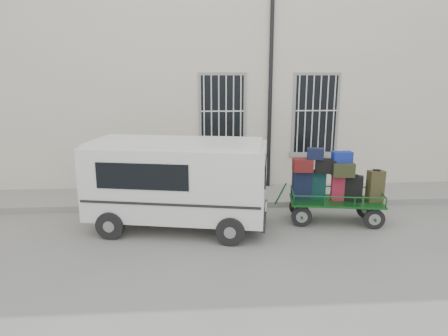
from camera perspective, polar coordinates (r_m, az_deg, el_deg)
ground at (r=9.11m, az=3.53°, el=-8.55°), size 80.00×80.00×0.00m
building at (r=13.93m, az=0.76°, el=11.69°), size 24.00×5.15×6.00m
sidewalk at (r=11.15m, az=2.09°, el=-4.00°), size 24.00×1.70×0.15m
luggage_cart at (r=9.52m, az=15.25°, el=-2.47°), size 2.49×1.26×1.76m
van at (r=8.85m, az=-6.69°, el=-1.54°), size 4.17×2.37×1.98m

